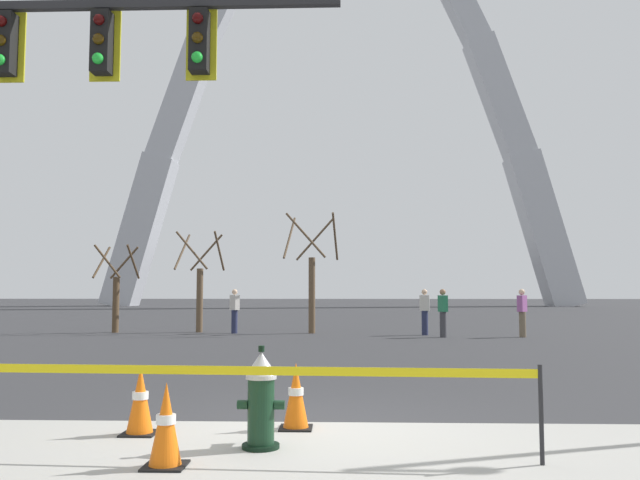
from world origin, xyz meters
The scene contains 14 objects.
ground_plane centered at (0.00, 0.00, 0.00)m, with size 240.00×240.00×0.00m, color #333335.
fire_hydrant centered at (-0.52, -1.01, 0.47)m, with size 0.46×0.48×0.99m.
caution_tape_barrier centered at (-0.76, -1.39, 0.61)m, with size 5.58×0.32×0.87m.
traffic_cone_by_hydrant centered at (-1.26, -1.71, 0.36)m, with size 0.36×0.36×0.73m.
traffic_cone_mid_sidewalk centered at (-0.25, -0.13, 0.36)m, with size 0.36×0.36×0.73m.
traffic_cone_curb_edge centered at (-1.88, -0.46, 0.36)m, with size 0.36×0.36×0.73m.
monument_arch centered at (0.00, 58.91, 20.61)m, with size 48.87×3.21×47.39m.
tree_far_left centered at (-8.09, 16.28, 1.43)m, with size 1.50×1.51×3.22m.
tree_left_mid centered at (-5.05, 16.61, 1.65)m, with size 1.72×1.73×3.71m.
tree_center_left centered at (-0.84, 16.13, 1.92)m, with size 1.99×2.00×4.31m.
pedestrian_walking_left centered at (3.13, 15.28, 0.82)m, with size 0.37×0.25×1.59m.
pedestrian_standing_center centered at (6.23, 14.36, 0.82)m, with size 0.38×0.39×1.59m.
pedestrian_walking_right centered at (3.59, 14.21, 0.82)m, with size 0.30×0.39×1.59m.
pedestrian_near_trees centered at (-3.63, 16.00, 0.82)m, with size 0.38×0.38×1.59m.
Camera 1 is at (0.27, -7.35, 1.52)m, focal length 36.27 mm.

